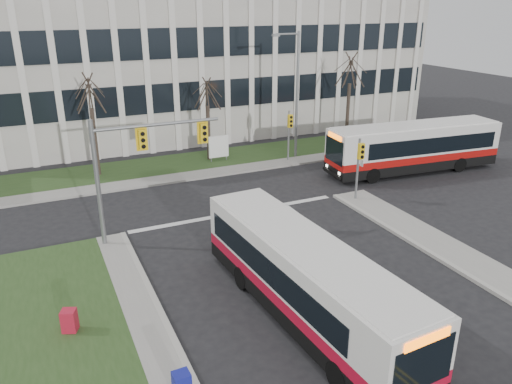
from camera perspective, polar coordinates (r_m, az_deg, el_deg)
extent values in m
plane|color=black|center=(21.44, 6.26, -10.35)|extent=(120.00, 120.00, 0.00)
cube|color=#9E9B93|center=(35.84, 0.79, 3.03)|extent=(44.00, 1.60, 0.14)
cube|color=#29441D|center=(38.28, -1.01, 4.18)|extent=(44.00, 5.00, 0.12)
cube|color=beige|center=(48.16, -7.01, 14.72)|extent=(40.00, 16.00, 12.00)
cylinder|color=slate|center=(24.26, -17.61, 0.69)|extent=(0.22, 0.22, 6.20)
cylinder|color=slate|center=(24.02, -11.17, 7.58)|extent=(6.00, 0.16, 0.16)
cube|color=yellow|center=(23.86, -12.85, 5.87)|extent=(0.34, 0.24, 0.92)
cube|color=yellow|center=(24.61, -5.99, 6.74)|extent=(0.34, 0.24, 0.92)
cylinder|color=slate|center=(29.66, 11.52, 2.45)|extent=(0.14, 0.14, 3.80)
cube|color=yellow|center=(29.16, 11.92, 4.57)|extent=(0.34, 0.24, 0.92)
cylinder|color=slate|center=(36.55, 3.74, 6.33)|extent=(0.14, 0.14, 3.80)
cube|color=yellow|center=(36.09, 3.94, 8.10)|extent=(0.34, 0.24, 0.92)
cylinder|color=slate|center=(37.04, 4.71, 10.78)|extent=(0.20, 0.20, 9.20)
cylinder|color=slate|center=(36.10, 3.61, 17.58)|extent=(1.80, 0.14, 0.14)
cube|color=slate|center=(35.69, 2.28, 17.48)|extent=(0.50, 0.25, 0.18)
cylinder|color=slate|center=(36.62, -5.15, 4.04)|extent=(0.08, 0.08, 1.00)
cylinder|color=slate|center=(37.02, -3.40, 4.27)|extent=(0.08, 0.08, 1.00)
cube|color=white|center=(36.62, -4.30, 5.21)|extent=(1.50, 0.12, 1.60)
cylinder|color=#42352B|center=(34.91, -17.88, 5.35)|extent=(0.28, 0.28, 4.62)
cylinder|color=#42352B|center=(36.87, -5.46, 6.64)|extent=(0.28, 0.28, 4.09)
cylinder|color=#42352B|center=(41.99, 10.42, 8.75)|extent=(0.28, 0.28, 4.95)
cube|color=#B0162D|center=(19.41, -20.53, -13.73)|extent=(0.63, 0.61, 0.95)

